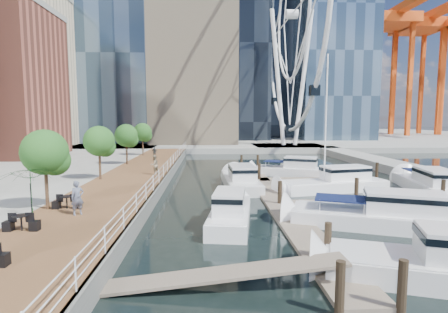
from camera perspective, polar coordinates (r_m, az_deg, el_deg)
ground at (r=17.49m, az=4.59°, el=-14.57°), size 520.00×520.00×0.00m
boardwalk at (r=32.48m, az=-14.91°, el=-4.13°), size 6.00×60.00×1.00m
seawall at (r=31.97m, az=-9.63°, el=-4.17°), size 0.25×60.00×1.00m
land_far at (r=118.38m, az=-1.64°, el=3.41°), size 200.00×114.00×1.00m
breakwater at (r=42.82m, az=28.48°, el=-2.22°), size 4.00×60.00×1.00m
pier at (r=70.33m, az=10.59°, el=1.42°), size 14.00×12.00×1.00m
railing at (r=31.82m, az=-9.84°, el=-2.35°), size 0.10×60.00×1.05m
floating_docks at (r=28.64m, az=18.08°, el=-5.61°), size 16.00×34.00×2.60m
ferris_wheel at (r=72.82m, az=11.02°, el=21.77°), size 5.80×45.60×47.80m
port_cranes at (r=132.58m, az=29.75°, el=11.34°), size 40.00×52.00×38.00m
street_trees at (r=31.67m, az=-19.73°, el=2.37°), size 2.60×42.60×4.60m
cafe_tables at (r=17.15m, az=-32.09°, el=-11.11°), size 2.50×13.70×0.74m
yacht_foreground at (r=22.26m, az=24.18°, el=-10.53°), size 11.18×6.51×2.15m
pedestrian_near at (r=20.60m, az=-22.82°, el=-6.24°), size 0.81×0.76×1.86m
pedestrian_mid at (r=33.26m, az=-11.30°, el=-1.36°), size 1.10×1.11×1.80m
pedestrian_far at (r=47.89m, az=-11.26°, el=0.71°), size 0.93×0.61×1.47m
moored_yachts at (r=30.13m, az=16.88°, el=-5.96°), size 21.45×30.47×11.50m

